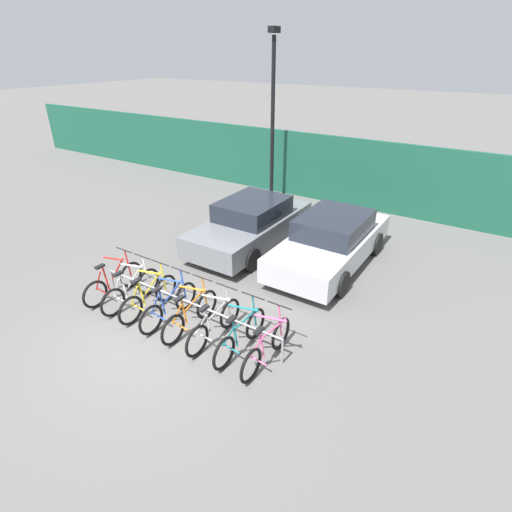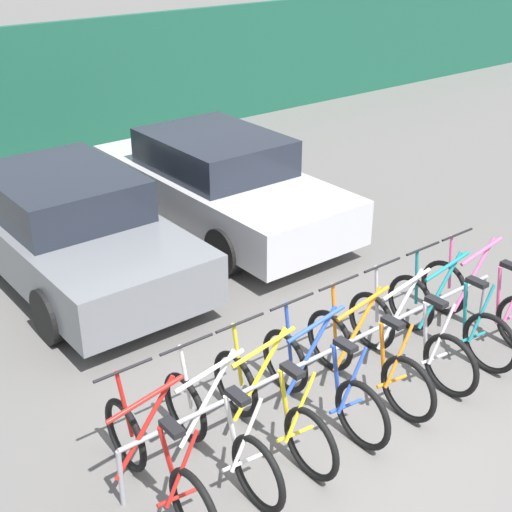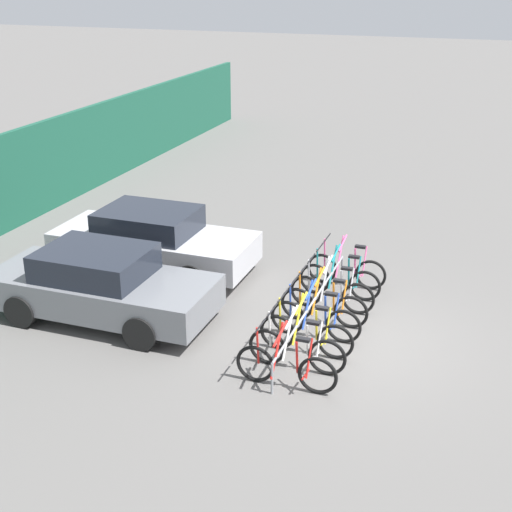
% 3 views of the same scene
% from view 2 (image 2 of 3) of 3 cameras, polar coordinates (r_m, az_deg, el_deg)
% --- Properties ---
extents(ground_plane, '(120.00, 120.00, 0.00)m').
position_cam_2_polar(ground_plane, '(6.76, 9.18, -14.16)').
color(ground_plane, '#605E5B').
extents(bike_rack, '(4.75, 0.04, 0.57)m').
position_cam_2_polar(bike_rack, '(6.94, 6.52, -7.62)').
color(bike_rack, gray).
rests_on(bike_rack, ground).
extents(bicycle_red, '(0.68, 1.71, 1.05)m').
position_cam_2_polar(bicycle_red, '(5.91, -7.91, -16.24)').
color(bicycle_red, black).
rests_on(bicycle_red, ground).
extents(bicycle_white, '(0.68, 1.71, 1.05)m').
position_cam_2_polar(bicycle_white, '(6.14, -2.98, -14.03)').
color(bicycle_white, black).
rests_on(bicycle_white, ground).
extents(bicycle_yellow, '(0.68, 1.71, 1.05)m').
position_cam_2_polar(bicycle_yellow, '(6.40, 1.20, -12.05)').
color(bicycle_yellow, black).
rests_on(bicycle_yellow, ground).
extents(bicycle_blue, '(0.68, 1.71, 1.05)m').
position_cam_2_polar(bicycle_blue, '(6.72, 5.26, -10.03)').
color(bicycle_blue, black).
rests_on(bicycle_blue, ground).
extents(bicycle_orange, '(0.68, 1.71, 1.05)m').
position_cam_2_polar(bicycle_orange, '(7.08, 8.87, -8.17)').
color(bicycle_orange, black).
rests_on(bicycle_orange, ground).
extents(bicycle_silver, '(0.68, 1.71, 1.05)m').
position_cam_2_polar(bicycle_silver, '(7.48, 12.16, -6.44)').
color(bicycle_silver, black).
rests_on(bicycle_silver, ground).
extents(bicycle_teal, '(0.68, 1.71, 1.05)m').
position_cam_2_polar(bicycle_teal, '(7.93, 15.16, -4.83)').
color(bicycle_teal, black).
rests_on(bicycle_teal, ground).
extents(bicycle_pink, '(0.68, 1.71, 1.05)m').
position_cam_2_polar(bicycle_pink, '(8.35, 17.64, -3.48)').
color(bicycle_pink, black).
rests_on(bicycle_pink, ground).
extents(car_grey, '(1.91, 4.36, 1.40)m').
position_cam_2_polar(car_grey, '(9.33, -14.81, 2.25)').
color(car_grey, slate).
rests_on(car_grey, ground).
extents(car_silver, '(1.91, 4.46, 1.40)m').
position_cam_2_polar(car_silver, '(10.56, -3.03, 5.93)').
color(car_silver, '#B7B7BC').
rests_on(car_silver, ground).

